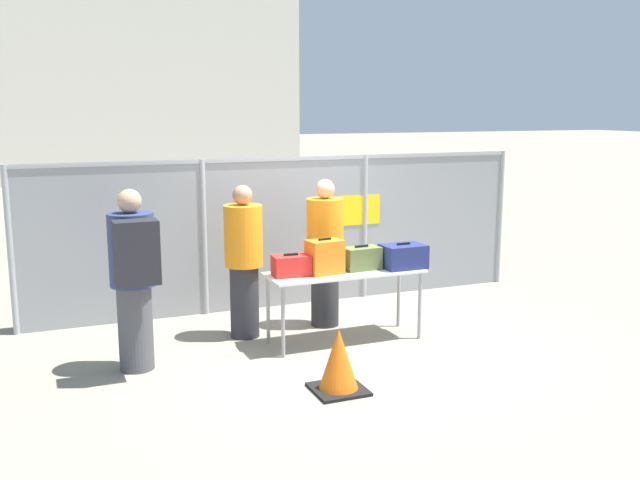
% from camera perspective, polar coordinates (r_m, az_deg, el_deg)
% --- Properties ---
extents(ground_plane, '(120.00, 120.00, 0.00)m').
position_cam_1_polar(ground_plane, '(7.99, 1.68, -8.25)').
color(ground_plane, gray).
extents(fence_section, '(6.73, 0.07, 1.95)m').
position_cam_1_polar(fence_section, '(9.29, -2.53, 0.95)').
color(fence_section, '#9EA0A5').
rests_on(fence_section, ground_plane).
extents(inspection_table, '(1.75, 0.61, 0.80)m').
position_cam_1_polar(inspection_table, '(7.87, 2.01, -3.06)').
color(inspection_table, silver).
rests_on(inspection_table, ground_plane).
extents(suitcase_red, '(0.41, 0.27, 0.25)m').
position_cam_1_polar(suitcase_red, '(7.63, -2.33, -2.06)').
color(suitcase_red, red).
rests_on(suitcase_red, inspection_table).
extents(suitcase_orange, '(0.40, 0.30, 0.39)m').
position_cam_1_polar(suitcase_orange, '(7.71, 0.38, -1.36)').
color(suitcase_orange, orange).
rests_on(suitcase_orange, inspection_table).
extents(suitcase_olive, '(0.43, 0.27, 0.28)m').
position_cam_1_polar(suitcase_olive, '(7.93, 3.33, -1.47)').
color(suitcase_olive, '#566033').
rests_on(suitcase_olive, inspection_table).
extents(suitcase_navy, '(0.48, 0.35, 0.29)m').
position_cam_1_polar(suitcase_navy, '(8.05, 6.67, -1.30)').
color(suitcase_navy, navy).
rests_on(suitcase_navy, inspection_table).
extents(traveler_hooded, '(0.45, 0.69, 1.81)m').
position_cam_1_polar(traveler_hooded, '(7.13, -14.68, -2.59)').
color(traveler_hooded, '#4C4C51').
rests_on(traveler_hooded, ground_plane).
extents(security_worker_near, '(0.43, 0.43, 1.76)m').
position_cam_1_polar(security_worker_near, '(8.41, 0.40, -0.88)').
color(security_worker_near, '#2D2D33').
rests_on(security_worker_near, ground_plane).
extents(security_worker_far, '(0.43, 0.43, 1.74)m').
position_cam_1_polar(security_worker_far, '(8.03, -6.12, -1.56)').
color(security_worker_far, '#2D2D33').
rests_on(security_worker_far, ground_plane).
extents(utility_trailer, '(4.03, 2.08, 0.65)m').
position_cam_1_polar(utility_trailer, '(11.09, -3.47, -0.85)').
color(utility_trailer, silver).
rests_on(utility_trailer, ground_plane).
extents(distant_hangar, '(14.50, 9.63, 7.21)m').
position_cam_1_polar(distant_hangar, '(30.35, -18.27, 11.96)').
color(distant_hangar, beige).
rests_on(distant_hangar, ground_plane).
extents(traffic_cone, '(0.48, 0.48, 0.60)m').
position_cam_1_polar(traffic_cone, '(6.62, 1.50, -9.74)').
color(traffic_cone, black).
rests_on(traffic_cone, ground_plane).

